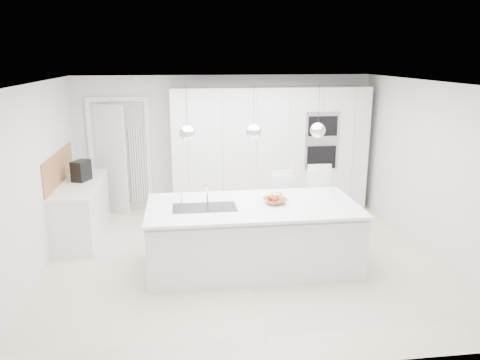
{
  "coord_description": "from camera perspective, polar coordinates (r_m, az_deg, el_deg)",
  "views": [
    {
      "loc": [
        -0.83,
        -6.19,
        2.85
      ],
      "look_at": [
        0.0,
        0.3,
        1.1
      ],
      "focal_mm": 35.0,
      "sensor_mm": 36.0,
      "label": 1
    }
  ],
  "objects": [
    {
      "name": "tall_cabinets",
      "position": [
        8.71,
        3.64,
        3.7
      ],
      "size": [
        3.6,
        0.6,
        2.3
      ],
      "primitive_type": "cube",
      "color": "white",
      "rests_on": "floor"
    },
    {
      "name": "hallway_door",
      "position": [
        8.91,
        -15.99,
        2.45
      ],
      "size": [
        0.76,
        0.38,
        2.0
      ],
      "primitive_type": "cube",
      "rotation": [
        0.0,
        0.0,
        -0.44
      ],
      "color": "white",
      "rests_on": "floor"
    },
    {
      "name": "floor",
      "position": [
        6.86,
        0.32,
        -9.56
      ],
      "size": [
        5.5,
        5.5,
        0.0
      ],
      "primitive_type": "plane",
      "color": "beige",
      "rests_on": "ground"
    },
    {
      "name": "fruit_bowl",
      "position": [
        6.36,
        4.29,
        -2.55
      ],
      "size": [
        0.39,
        0.39,
        0.08
      ],
      "primitive_type": "imported",
      "rotation": [
        0.0,
        0.0,
        0.27
      ],
      "color": "#A97144",
      "rests_on": "island_worktop"
    },
    {
      "name": "banana_bunch",
      "position": [
        6.36,
        4.42,
        -1.88
      ],
      "size": [
        0.22,
        0.16,
        0.2
      ],
      "primitive_type": "torus",
      "rotation": [
        1.22,
        0.0,
        0.35
      ],
      "color": "yellow",
      "rests_on": "fruit_bowl"
    },
    {
      "name": "left_worktop",
      "position": [
        7.81,
        -19.0,
        -0.45
      ],
      "size": [
        0.62,
        1.82,
        0.04
      ],
      "primitive_type": "cube",
      "color": "white",
      "rests_on": "left_base_cabinets"
    },
    {
      "name": "oak_backsplash",
      "position": [
        7.82,
        -21.24,
        1.39
      ],
      "size": [
        0.02,
        1.8,
        0.5
      ],
      "primitive_type": "cube",
      "color": "#A97144",
      "rests_on": "wall_left"
    },
    {
      "name": "pendant_mid",
      "position": [
        6.04,
        1.68,
        5.91
      ],
      "size": [
        0.2,
        0.2,
        0.2
      ],
      "primitive_type": "sphere",
      "color": "white",
      "rests_on": "ceiling"
    },
    {
      "name": "wall_back",
      "position": [
        8.87,
        -1.82,
        4.59
      ],
      "size": [
        5.5,
        0.0,
        5.5
      ],
      "primitive_type": "plane",
      "rotation": [
        1.57,
        0.0,
        0.0
      ],
      "color": "silver",
      "rests_on": "ground"
    },
    {
      "name": "bar_stool_right",
      "position": [
        7.45,
        9.83,
        -2.89
      ],
      "size": [
        0.4,
        0.55,
        1.18
      ],
      "primitive_type": null,
      "rotation": [
        0.0,
        0.0,
        -0.02
      ],
      "color": "white",
      "rests_on": "floor"
    },
    {
      "name": "pendant_right",
      "position": [
        6.22,
        9.47,
        5.99
      ],
      "size": [
        0.2,
        0.2,
        0.2
      ],
      "primitive_type": "sphere",
      "color": "white",
      "rests_on": "ceiling"
    },
    {
      "name": "island_tap",
      "position": [
        6.36,
        -4.02,
        -1.51
      ],
      "size": [
        0.02,
        0.02,
        0.3
      ],
      "primitive_type": "cylinder",
      "color": "white",
      "rests_on": "island_worktop"
    },
    {
      "name": "ceiling",
      "position": [
        6.25,
        0.36,
        11.77
      ],
      "size": [
        5.5,
        5.5,
        0.0
      ],
      "primitive_type": "plane",
      "rotation": [
        3.14,
        0.0,
        0.0
      ],
      "color": "white",
      "rests_on": "wall_back"
    },
    {
      "name": "left_base_cabinets",
      "position": [
        7.94,
        -18.73,
        -3.59
      ],
      "size": [
        0.6,
        1.8,
        0.86
      ],
      "primitive_type": "cube",
      "color": "white",
      "rests_on": "floor"
    },
    {
      "name": "bar_stool_left",
      "position": [
        7.26,
        5.32,
        -3.48
      ],
      "size": [
        0.47,
        0.58,
        1.12
      ],
      "primitive_type": null,
      "rotation": [
        0.0,
        0.0,
        0.22
      ],
      "color": "white",
      "rests_on": "floor"
    },
    {
      "name": "radiator",
      "position": [
        8.91,
        -12.26,
        1.67
      ],
      "size": [
        0.32,
        0.04,
        1.4
      ],
      "primitive_type": null,
      "color": "white",
      "rests_on": "floor"
    },
    {
      "name": "wall_left",
      "position": [
        6.67,
        -23.77,
        -0.2
      ],
      "size": [
        0.0,
        5.0,
        5.0
      ],
      "primitive_type": "plane",
      "rotation": [
        1.57,
        0.0,
        1.57
      ],
      "color": "silver",
      "rests_on": "ground"
    },
    {
      "name": "apple_c",
      "position": [
        6.37,
        3.78,
        -2.24
      ],
      "size": [
        0.08,
        0.08,
        0.08
      ],
      "primitive_type": "sphere",
      "color": "#A22216",
      "rests_on": "fruit_bowl"
    },
    {
      "name": "apple_b",
      "position": [
        6.37,
        3.75,
        -2.17
      ],
      "size": [
        0.09,
        0.09,
        0.09
      ],
      "primitive_type": "sphere",
      "color": "#A22216",
      "rests_on": "fruit_bowl"
    },
    {
      "name": "island_base",
      "position": [
        6.43,
        1.58,
        -7.12
      ],
      "size": [
        2.8,
        1.2,
        0.86
      ],
      "primitive_type": "cube",
      "color": "white",
      "rests_on": "floor"
    },
    {
      "name": "apple_extra_3",
      "position": [
        6.31,
        4.24,
        -2.42
      ],
      "size": [
        0.08,
        0.08,
        0.08
      ],
      "primitive_type": "sphere",
      "color": "#A22216",
      "rests_on": "fruit_bowl"
    },
    {
      "name": "espresso_machine",
      "position": [
        7.89,
        -18.8,
        1.08
      ],
      "size": [
        0.3,
        0.36,
        0.33
      ],
      "primitive_type": "cube",
      "rotation": [
        0.0,
        0.0,
        -0.4
      ],
      "color": "black",
      "rests_on": "left_worktop"
    },
    {
      "name": "apple_a",
      "position": [
        6.37,
        4.48,
        -2.24
      ],
      "size": [
        0.08,
        0.08,
        0.08
      ],
      "primitive_type": "sphere",
      "color": "#A22216",
      "rests_on": "fruit_bowl"
    },
    {
      "name": "island_sink",
      "position": [
        6.23,
        -4.33,
        -4.07
      ],
      "size": [
        0.84,
        0.44,
        0.18
      ],
      "primitive_type": null,
      "color": "#3F3F42",
      "rests_on": "island_worktop"
    },
    {
      "name": "island_worktop",
      "position": [
        6.33,
        1.54,
        -3.18
      ],
      "size": [
        2.84,
        1.4,
        0.04
      ],
      "primitive_type": "cube",
      "color": "white",
      "rests_on": "island_base"
    },
    {
      "name": "pendant_left",
      "position": [
        5.96,
        -6.46,
        5.71
      ],
      "size": [
        0.2,
        0.2,
        0.2
      ],
      "primitive_type": "sphere",
      "color": "white",
      "rests_on": "ceiling"
    },
    {
      "name": "oven_stack",
      "position": [
        8.6,
        9.97,
        4.71
      ],
      "size": [
        0.62,
        0.04,
        1.05
      ],
      "primitive_type": null,
      "color": "#A5A5A8",
      "rests_on": "tall_cabinets"
    },
    {
      "name": "doorway_frame",
      "position": [
        8.92,
        -14.37,
        2.7
      ],
      "size": [
        1.11,
        0.08,
        2.13
      ],
      "primitive_type": null,
      "color": "white",
      "rests_on": "floor"
    }
  ]
}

